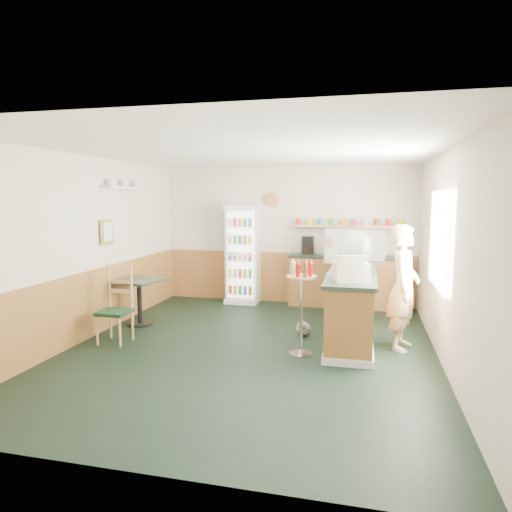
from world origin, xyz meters
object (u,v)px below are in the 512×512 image
(display_case, at_px, (354,246))
(cafe_table, at_px, (139,293))
(condiment_stand, at_px, (301,293))
(drinks_fridge, at_px, (243,254))
(cash_register, at_px, (351,271))
(shopkeeper, at_px, (404,288))
(cafe_chair, at_px, (117,301))

(display_case, xyz_separation_m, cafe_table, (-3.40, -1.08, -0.75))
(condiment_stand, height_order, cafe_table, condiment_stand)
(drinks_fridge, xyz_separation_m, cash_register, (2.18, -2.70, 0.16))
(shopkeeper, bearing_deg, cafe_table, 98.10)
(display_case, distance_m, condiment_stand, 2.04)
(cafe_chair, bearing_deg, display_case, 29.58)
(drinks_fridge, bearing_deg, shopkeeper, -37.87)
(drinks_fridge, xyz_separation_m, display_case, (2.18, -0.93, 0.32))
(display_case, xyz_separation_m, shopkeeper, (0.70, -1.32, -0.42))
(display_case, bearing_deg, drinks_fridge, 157.00)
(cash_register, height_order, condiment_stand, cash_register)
(display_case, distance_m, cafe_table, 3.64)
(condiment_stand, bearing_deg, cafe_chair, -179.61)
(cash_register, xyz_separation_m, cafe_table, (-3.40, 0.70, -0.59))
(drinks_fridge, bearing_deg, condiment_stand, -61.07)
(cafe_table, height_order, cafe_chair, cafe_chair)
(drinks_fridge, height_order, display_case, drinks_fridge)
(display_case, distance_m, cash_register, 1.78)
(shopkeeper, bearing_deg, display_case, 39.44)
(cash_register, height_order, cafe_chair, cash_register)
(drinks_fridge, height_order, cash_register, drinks_fridge)
(shopkeeper, height_order, cafe_chair, shopkeeper)
(condiment_stand, bearing_deg, cafe_table, 163.71)
(display_case, bearing_deg, cash_register, -90.00)
(cafe_table, bearing_deg, cash_register, -11.64)
(cafe_chair, bearing_deg, cash_register, 1.87)
(drinks_fridge, xyz_separation_m, shopkeeper, (2.88, -2.24, -0.10))
(condiment_stand, xyz_separation_m, cafe_table, (-2.77, 0.81, -0.30))
(display_case, xyz_separation_m, cafe_chair, (-3.31, -1.91, -0.70))
(cash_register, bearing_deg, cafe_chair, 169.97)
(condiment_stand, relative_size, cafe_table, 1.53)
(drinks_fridge, xyz_separation_m, cafe_table, (-1.22, -2.00, -0.43))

